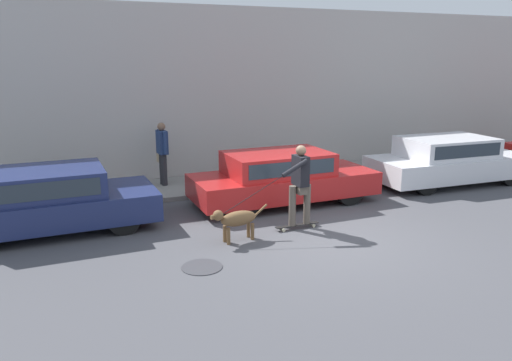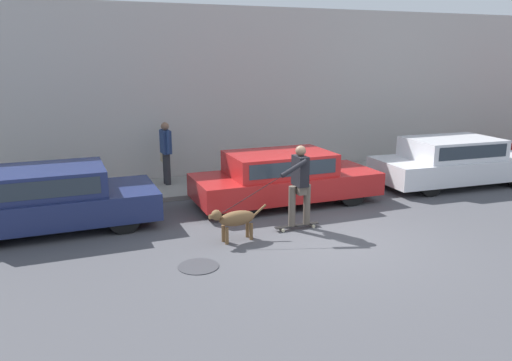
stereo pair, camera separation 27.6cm
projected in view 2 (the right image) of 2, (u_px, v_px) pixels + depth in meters
The scene contains 11 objects.
ground_plane at pixel (326, 238), 9.73m from camera, with size 36.00×36.00×0.00m, color #47474C.
back_wall at pixel (232, 93), 14.40m from camera, with size 32.00×0.30×4.81m.
sidewalk_curb at pixel (246, 181), 13.89m from camera, with size 30.00×2.04×0.11m.
parked_car_0 at pixel (51, 199), 10.11m from camera, with size 4.11×1.94×1.28m.
parked_car_1 at pixel (284, 178), 11.88m from camera, with size 4.43×1.79×1.25m.
parked_car_2 at pixel (454, 162), 13.64m from camera, with size 4.58×1.98×1.30m.
dog at pixel (235, 219), 9.47m from camera, with size 1.21×0.38×0.68m.
skateboarder at pixel (299, 182), 10.01m from camera, with size 2.27×0.59×1.73m.
pedestrian_with_bag at pixel (166, 150), 13.18m from camera, with size 0.25×0.71×1.66m.
manhole_cover at pixel (198, 266), 8.40m from camera, with size 0.69×0.69×0.01m.
fire_hydrant at pixel (502, 158), 15.38m from camera, with size 0.18×0.18×0.77m.
Camera 2 is at (-4.53, -8.08, 3.44)m, focal length 35.00 mm.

